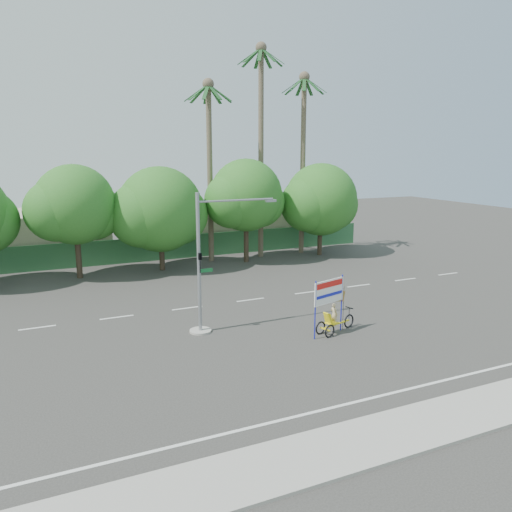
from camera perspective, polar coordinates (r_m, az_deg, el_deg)
name	(u,v)px	position (r m, az deg, el deg)	size (l,w,h in m)	color
ground	(281,352)	(23.02, 2.84, -10.94)	(120.00, 120.00, 0.00)	#33302D
sidewalk_near	(388,435)	(17.38, 14.82, -19.22)	(50.00, 2.40, 0.12)	gray
fence	(164,248)	(42.26, -10.51, 0.90)	(38.00, 0.08, 2.00)	#336B3D
building_left	(31,236)	(45.39, -24.31, 2.07)	(12.00, 8.00, 4.00)	beige
building_right	(233,226)	(48.75, -2.66, 3.50)	(14.00, 8.00, 3.60)	beige
tree_left	(74,208)	(37.16, -20.07, 5.22)	(6.66, 5.60, 8.07)	#473828
tree_center	(159,212)	(38.12, -10.98, 4.98)	(7.62, 6.40, 7.85)	#473828
tree_right	(245,198)	(40.22, -1.21, 6.65)	(6.90, 5.80, 8.36)	#473828
tree_far_right	(320,202)	(43.48, 7.36, 6.16)	(7.38, 6.20, 7.94)	#473828
palm_tall	(261,132)	(42.28, 0.57, 14.00)	(3.73, 3.79, 17.45)	#70604C
palm_mid	(303,145)	(44.08, 5.41, 12.48)	(3.73, 3.79, 15.45)	#70604C
palm_short	(209,152)	(40.57, -5.34, 11.77)	(3.73, 3.79, 14.45)	#70604C
traffic_signal	(205,275)	(24.79, -5.84, -2.19)	(4.72, 1.10, 7.00)	gray
trike_billboard	(332,310)	(25.16, 8.72, -6.16)	(2.90, 1.18, 2.95)	black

